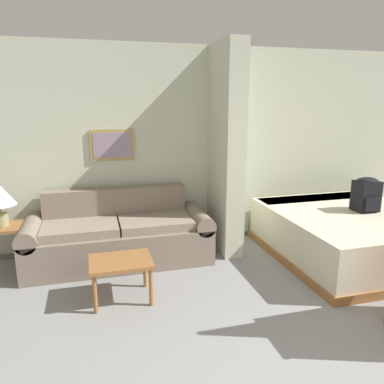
{
  "coord_description": "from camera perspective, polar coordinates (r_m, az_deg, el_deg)",
  "views": [
    {
      "loc": [
        -1.52,
        -1.26,
        1.89
      ],
      "look_at": [
        -0.61,
        2.11,
        1.05
      ],
      "focal_mm": 35.0,
      "sensor_mm": 36.0,
      "label": 1
    }
  ],
  "objects": [
    {
      "name": "wall_back",
      "position": [
        5.11,
        2.2,
        6.82
      ],
      "size": [
        6.78,
        0.16,
        2.6
      ],
      "color": "beige",
      "rests_on": "ground_plane"
    },
    {
      "name": "wall_partition_pillar",
      "position": [
        4.73,
        5.18,
        6.31
      ],
      "size": [
        0.24,
        0.76,
        2.6
      ],
      "color": "beige",
      "rests_on": "ground_plane"
    },
    {
      "name": "couch",
      "position": [
        4.64,
        -11.09,
        -6.58
      ],
      "size": [
        2.19,
        0.84,
        0.85
      ],
      "color": "gray",
      "rests_on": "ground_plane"
    },
    {
      "name": "coffee_table",
      "position": [
        3.74,
        -10.78,
        -10.95
      ],
      "size": [
        0.59,
        0.47,
        0.41
      ],
      "color": "#996033",
      "rests_on": "ground_plane"
    },
    {
      "name": "side_table",
      "position": [
        4.74,
        -26.82,
        -5.76
      ],
      "size": [
        0.42,
        0.42,
        0.54
      ],
      "color": "#996033",
      "rests_on": "ground_plane"
    },
    {
      "name": "bed",
      "position": [
        5.1,
        23.06,
        -5.86
      ],
      "size": [
        1.9,
        2.01,
        0.58
      ],
      "color": "#996033",
      "rests_on": "ground_plane"
    },
    {
      "name": "backpack",
      "position": [
        5.07,
        25.04,
        -0.23
      ],
      "size": [
        0.28,
        0.26,
        0.42
      ],
      "color": "black",
      "rests_on": "bed"
    }
  ]
}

